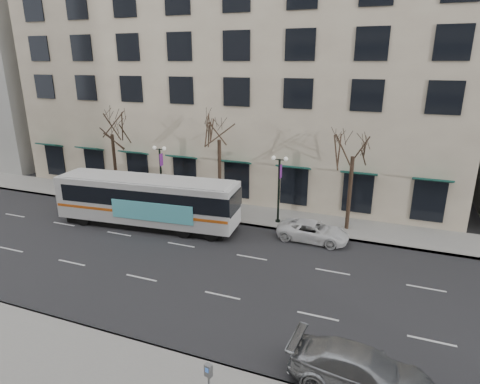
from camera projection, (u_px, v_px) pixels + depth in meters
The scene contains 12 objects.
ground at pixel (163, 260), 24.71m from camera, with size 160.00×160.00×0.00m, color black.
sidewalk_far at pixel (281, 219), 30.96m from camera, with size 80.00×4.00×0.15m, color gray.
building_hotel at pixel (249, 58), 40.31m from camera, with size 40.00×20.00×24.00m, color tan.
tree_far_left at pixel (111, 123), 33.86m from camera, with size 3.60×3.60×8.34m.
tree_far_mid at pixel (219, 127), 30.38m from camera, with size 3.60×3.60×8.55m.
tree_far_right at pixel (354, 143), 27.11m from camera, with size 3.60×3.60×8.06m.
lamp_post_left at pixel (161, 173), 32.78m from camera, with size 1.22×0.45×5.21m.
lamp_post_right at pixel (279, 186), 29.36m from camera, with size 1.22×0.45×5.21m.
city_bus at pixel (148, 200), 29.30m from camera, with size 13.75×4.15×3.67m.
silver_car at pixel (362, 371), 14.75m from camera, with size 2.21×5.43×1.58m, color #989B9F.
white_pickup at pixel (313, 231), 27.25m from camera, with size 2.22×4.81×1.34m, color silver.
pay_station at pixel (208, 373), 14.28m from camera, with size 0.31×0.23×1.28m.
Camera 1 is at (12.42, -19.00, 11.64)m, focal length 30.00 mm.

